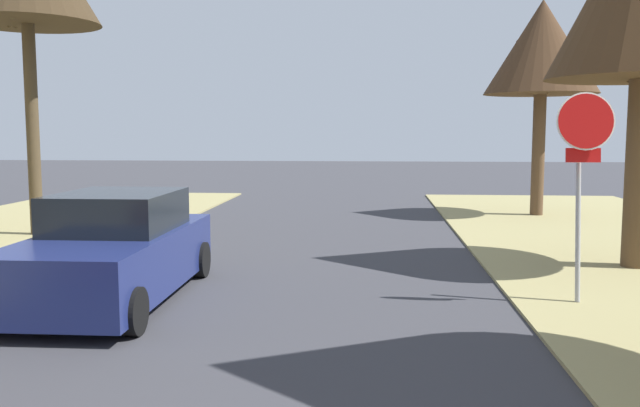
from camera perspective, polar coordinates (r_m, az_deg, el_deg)
stop_sign_far at (r=10.05m, az=21.49°, el=4.12°), size 0.81×0.38×2.96m
street_tree_right_far at (r=20.53m, az=18.35°, el=12.38°), size 3.22×3.22×6.14m
parked_sedan_navy at (r=10.28m, az=-17.06°, el=-3.89°), size 1.97×4.42×1.57m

